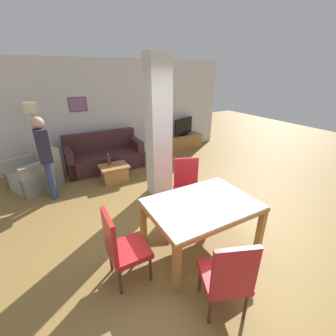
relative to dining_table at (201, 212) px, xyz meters
name	(u,v)px	position (x,y,z in m)	size (l,w,h in m)	color
ground_plane	(199,246)	(0.00, 0.00, -0.60)	(18.00, 18.00, 0.00)	olive
back_wall	(110,111)	(0.00, 4.25, 0.75)	(7.20, 0.09, 2.70)	silver
divider_pillar	(159,130)	(0.23, 1.74, 0.75)	(0.41, 0.37, 2.70)	silver
dining_table	(201,212)	(0.00, 0.00, 0.00)	(1.47, 1.05, 0.75)	#A67A3B
dining_chair_head_left	(121,246)	(-1.16, 0.00, -0.08)	(0.46, 0.46, 0.98)	red
dining_chair_near_left	(228,276)	(-0.36, -0.92, -0.08)	(0.60, 0.60, 0.98)	red
dining_chair_far_right	(187,185)	(0.36, 0.90, -0.08)	(0.60, 0.60, 0.98)	red
sofa	(104,157)	(-0.45, 3.61, -0.29)	(1.89, 0.86, 0.91)	#3F2225
armchair	(36,174)	(-2.04, 3.30, -0.30)	(1.14, 1.13, 0.87)	#9F9F95
coffee_table	(115,173)	(-0.46, 2.69, -0.39)	(0.64, 0.49, 0.39)	#A56B3E
bottle	(109,160)	(-0.53, 2.82, -0.10)	(0.08, 0.08, 0.27)	#4C2D14
tv_stand	(183,142)	(2.24, 3.97, -0.37)	(1.24, 0.40, 0.46)	#9E6C36
tv_screen	(183,127)	(2.24, 3.97, 0.13)	(0.81, 0.35, 0.55)	black
floor_lamp	(32,116)	(-1.87, 3.66, 0.90)	(0.30, 0.30, 1.79)	#B7B7BC
standing_person	(45,154)	(-1.77, 2.61, 0.35)	(0.24, 0.39, 1.64)	navy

